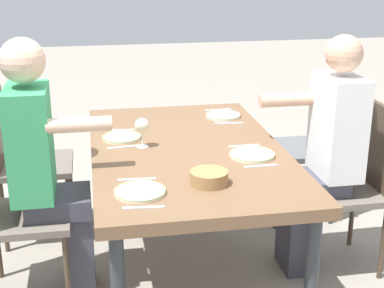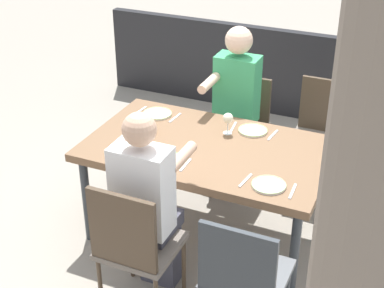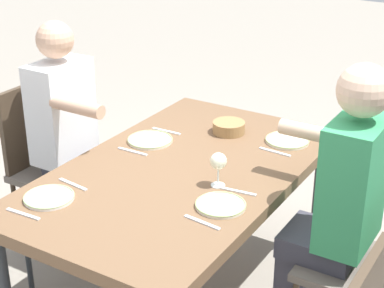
{
  "view_description": "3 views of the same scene",
  "coord_description": "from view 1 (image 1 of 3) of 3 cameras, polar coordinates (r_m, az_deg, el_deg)",
  "views": [
    {
      "loc": [
        2.78,
        -0.48,
        1.73
      ],
      "look_at": [
        -0.02,
        0.03,
        0.74
      ],
      "focal_mm": 53.44,
      "sensor_mm": 36.0,
      "label": 1
    },
    {
      "loc": [
        -1.31,
        3.21,
        2.65
      ],
      "look_at": [
        0.1,
        0.03,
        0.74
      ],
      "focal_mm": 54.0,
      "sensor_mm": 36.0,
      "label": 2
    },
    {
      "loc": [
        -2.19,
        -1.4,
        2.02
      ],
      "look_at": [
        0.11,
        0.0,
        0.82
      ],
      "focal_mm": 58.41,
      "sensor_mm": 36.0,
      "label": 3
    }
  ],
  "objects": [
    {
      "name": "ground_plane",
      "position": [
        3.31,
        -0.44,
        -12.42
      ],
      "size": [
        16.0,
        16.0,
        0.0
      ],
      "primitive_type": "plane",
      "color": "gray"
    },
    {
      "name": "dining_table",
      "position": [
        3.02,
        -0.48,
        -1.5
      ],
      "size": [
        1.67,
        0.99,
        0.73
      ],
      "color": "brown",
      "rests_on": "ground"
    },
    {
      "name": "chair_west_north",
      "position": [
        3.84,
        11.6,
        0.47
      ],
      "size": [
        0.44,
        0.44,
        0.91
      ],
      "color": "#5B5E61",
      "rests_on": "ground"
    },
    {
      "name": "chair_west_south",
      "position": [
        3.6,
        -16.69,
        -1.07
      ],
      "size": [
        0.44,
        0.44,
        0.93
      ],
      "color": "#6A6158",
      "rests_on": "ground"
    },
    {
      "name": "chair_mid_north",
      "position": [
        3.27,
        15.92,
        -3.15
      ],
      "size": [
        0.44,
        0.44,
        0.94
      ],
      "color": "#6A6158",
      "rests_on": "ground"
    },
    {
      "name": "chair_mid_south",
      "position": [
        3.0,
        -17.75,
        -6.13
      ],
      "size": [
        0.44,
        0.44,
        0.85
      ],
      "color": "#6A6158",
      "rests_on": "ground"
    },
    {
      "name": "diner_woman_green",
      "position": [
        2.89,
        -14.46,
        -1.92
      ],
      "size": [
        0.35,
        0.5,
        1.34
      ],
      "color": "#3F3F4C",
      "rests_on": "ground"
    },
    {
      "name": "diner_man_white",
      "position": [
        3.14,
        13.06,
        -0.6
      ],
      "size": [
        0.35,
        0.49,
        1.31
      ],
      "color": "#3F3F4C",
      "rests_on": "ground"
    },
    {
      "name": "plate_0",
      "position": [
        3.55,
        3.13,
        2.88
      ],
      "size": [
        0.21,
        0.21,
        0.02
      ],
      "color": "white",
      "rests_on": "dining_table"
    },
    {
      "name": "fork_0",
      "position": [
        3.69,
        2.6,
        3.43
      ],
      "size": [
        0.02,
        0.17,
        0.01
      ],
      "primitive_type": "cube",
      "rotation": [
        0.0,
        0.0,
        0.05
      ],
      "color": "silver",
      "rests_on": "dining_table"
    },
    {
      "name": "spoon_0",
      "position": [
        3.41,
        3.71,
        2.09
      ],
      "size": [
        0.04,
        0.17,
        0.01
      ],
      "primitive_type": "cube",
      "rotation": [
        0.0,
        0.0,
        -0.12
      ],
      "color": "silver",
      "rests_on": "dining_table"
    },
    {
      "name": "plate_1",
      "position": [
        3.16,
        -7.05,
        0.68
      ],
      "size": [
        0.21,
        0.21,
        0.02
      ],
      "color": "silver",
      "rests_on": "dining_table"
    },
    {
      "name": "wine_glass_1",
      "position": [
        2.98,
        -5.02,
        1.8
      ],
      "size": [
        0.07,
        0.07,
        0.16
      ],
      "color": "white",
      "rests_on": "dining_table"
    },
    {
      "name": "fork_1",
      "position": [
        3.3,
        -7.21,
        1.39
      ],
      "size": [
        0.03,
        0.17,
        0.01
      ],
      "primitive_type": "cube",
      "rotation": [
        0.0,
        0.0,
        -0.11
      ],
      "color": "silver",
      "rests_on": "dining_table"
    },
    {
      "name": "spoon_1",
      "position": [
        3.02,
        -6.86,
        -0.31
      ],
      "size": [
        0.04,
        0.17,
        0.01
      ],
      "primitive_type": "cube",
      "rotation": [
        0.0,
        0.0,
        0.11
      ],
      "color": "silver",
      "rests_on": "dining_table"
    },
    {
      "name": "plate_2",
      "position": [
        2.89,
        6.03,
        -1.04
      ],
      "size": [
        0.23,
        0.23,
        0.02
      ],
      "color": "silver",
      "rests_on": "dining_table"
    },
    {
      "name": "fork_2",
      "position": [
        3.03,
        5.24,
        -0.19
      ],
      "size": [
        0.02,
        0.17,
        0.01
      ],
      "primitive_type": "cube",
      "rotation": [
        0.0,
        0.0,
        0.02
      ],
      "color": "silver",
      "rests_on": "dining_table"
    },
    {
      "name": "spoon_2",
      "position": [
        2.76,
        6.88,
        -2.2
      ],
      "size": [
        0.02,
        0.17,
        0.01
      ],
      "primitive_type": "cube",
      "rotation": [
        0.0,
        0.0,
        0.03
      ],
      "color": "silver",
      "rests_on": "dining_table"
    },
    {
      "name": "plate_3",
      "position": [
        2.45,
        -5.21,
        -4.74
      ],
      "size": [
        0.22,
        0.22,
        0.02
      ],
      "color": "silver",
      "rests_on": "dining_table"
    },
    {
      "name": "fork_3",
      "position": [
        2.59,
        -5.52,
        -3.54
      ],
      "size": [
        0.03,
        0.17,
        0.01
      ],
      "primitive_type": "cube",
      "rotation": [
        0.0,
        0.0,
        -0.07
      ],
      "color": "silver",
      "rests_on": "dining_table"
    },
    {
      "name": "spoon_3",
      "position": [
        2.32,
        -4.86,
        -6.34
      ],
      "size": [
        0.03,
        0.17,
        0.01
      ],
      "primitive_type": "cube",
      "rotation": [
        0.0,
        0.0,
        -0.1
      ],
      "color": "silver",
      "rests_on": "dining_table"
    },
    {
      "name": "bread_basket",
      "position": [
        2.53,
        1.71,
        -3.36
      ],
      "size": [
        0.17,
        0.17,
        0.06
      ],
      "primitive_type": "cylinder",
      "color": "#9E7547",
      "rests_on": "dining_table"
    }
  ]
}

